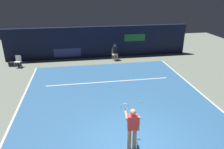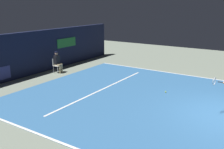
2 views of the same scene
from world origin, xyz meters
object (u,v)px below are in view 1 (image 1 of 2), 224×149
(tennis_player, at_px, (132,127))
(tennis_ball, at_px, (140,102))
(equipment_bag, at_px, (15,64))
(line_judge_on_chair, at_px, (115,52))
(courtside_chair_near, at_px, (18,61))

(tennis_player, distance_m, tennis_ball, 3.58)
(equipment_bag, bearing_deg, line_judge_on_chair, 6.07)
(tennis_ball, bearing_deg, line_judge_on_chair, 90.56)
(tennis_player, bearing_deg, line_judge_on_chair, 83.13)
(courtside_chair_near, distance_m, equipment_bag, 0.58)
(courtside_chair_near, distance_m, tennis_ball, 10.06)
(tennis_player, height_order, courtside_chair_near, tennis_player)
(line_judge_on_chair, bearing_deg, tennis_ball, -89.44)
(line_judge_on_chair, relative_size, tennis_ball, 19.41)
(equipment_bag, bearing_deg, courtside_chair_near, -33.69)
(tennis_ball, bearing_deg, courtside_chair_near, 138.41)
(courtside_chair_near, height_order, equipment_bag, courtside_chair_near)
(line_judge_on_chair, xyz_separation_m, equipment_bag, (-7.81, -0.14, -0.53))
(tennis_ball, height_order, equipment_bag, equipment_bag)
(line_judge_on_chair, relative_size, equipment_bag, 1.57)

